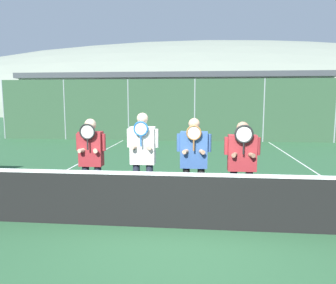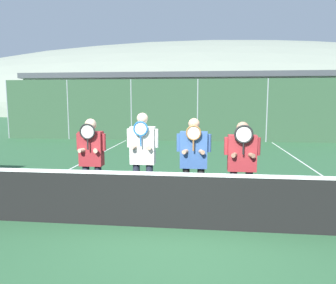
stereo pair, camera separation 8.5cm
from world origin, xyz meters
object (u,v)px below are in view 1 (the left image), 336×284
at_px(player_center_left, 143,153).
at_px(car_far_left, 76,119).
at_px(player_leftmost, 91,156).
at_px(player_center_right, 194,157).
at_px(car_left_of_center, 161,121).
at_px(car_center, 254,120).
at_px(player_rightmost, 242,159).

distance_m(player_center_left, car_far_left, 14.03).
relative_size(player_leftmost, player_center_right, 0.99).
bearing_deg(player_center_right, car_far_left, 119.54).
relative_size(player_center_right, car_far_left, 0.43).
xyz_separation_m(player_leftmost, car_left_of_center, (-0.19, 12.37, -0.15)).
bearing_deg(car_center, car_far_left, 178.65).
bearing_deg(car_center, car_left_of_center, 179.89).
height_order(player_leftmost, player_center_right, player_center_right).
height_order(player_center_right, car_left_of_center, player_center_right).
distance_m(player_leftmost, car_far_left, 13.64).
height_order(car_far_left, car_left_of_center, car_far_left).
distance_m(player_center_right, car_center, 12.73).
height_order(player_center_right, car_far_left, car_far_left).
relative_size(player_rightmost, car_far_left, 0.42).
bearing_deg(car_far_left, car_left_of_center, -2.60).
bearing_deg(player_rightmost, player_center_right, 176.45).
distance_m(car_left_of_center, car_center, 5.10).
xyz_separation_m(player_leftmost, player_center_left, (0.98, 0.02, 0.06)).
height_order(car_far_left, car_center, car_center).
xyz_separation_m(player_center_right, car_far_left, (-7.15, 12.62, -0.10)).
relative_size(player_center_right, car_center, 0.42).
distance_m(player_leftmost, player_rightmost, 2.78).
distance_m(player_center_right, car_left_of_center, 12.57).
height_order(player_leftmost, player_center_left, player_center_left).
distance_m(player_leftmost, car_center, 13.30).
xyz_separation_m(player_leftmost, car_far_left, (-5.22, 12.60, -0.09)).
height_order(player_center_left, player_rightmost, player_center_left).
height_order(player_center_left, car_left_of_center, player_center_left).
bearing_deg(car_center, player_leftmost, -111.67).
xyz_separation_m(player_center_left, car_center, (3.93, 12.34, -0.12)).
bearing_deg(player_center_right, player_leftmost, 179.45).
relative_size(player_rightmost, car_center, 0.41).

